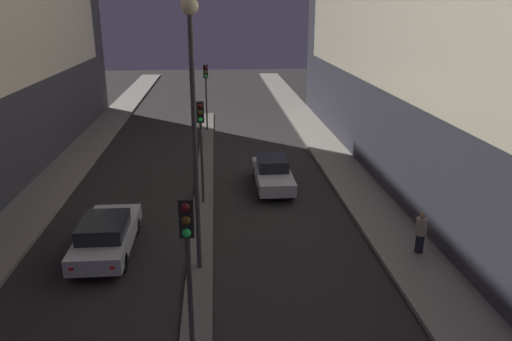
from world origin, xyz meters
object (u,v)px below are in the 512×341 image
car_left_lane (106,235)px  car_right_lane (273,173)px  traffic_light_mid (201,130)px  traffic_light_near (188,250)px  street_lamp (193,93)px  traffic_light_far (206,83)px  pedestrian_on_right_sidewalk (421,232)px

car_left_lane → car_right_lane: car_right_lane is taller
traffic_light_mid → traffic_light_near: bearing=-90.0°
street_lamp → car_left_lane: size_ratio=1.83×
car_left_lane → car_right_lane: 9.44m
traffic_light_far → car_right_lane: traffic_light_far is taller
pedestrian_on_right_sidewalk → street_lamp: bearing=-177.2°
car_right_lane → traffic_light_far: bearing=106.2°
traffic_light_mid → traffic_light_far: bearing=90.0°
traffic_light_far → pedestrian_on_right_sidewalk: size_ratio=3.02×
pedestrian_on_right_sidewalk → traffic_light_mid: bearing=144.6°
traffic_light_near → street_lamp: street_lamp is taller
traffic_light_far → pedestrian_on_right_sidewalk: bearing=-68.0°
traffic_light_near → car_right_lane: (3.42, 13.34, -2.77)m
traffic_light_near → car_left_lane: size_ratio=0.96×
traffic_light_far → car_left_lane: (-3.42, -18.30, -2.78)m
traffic_light_far → car_left_lane: size_ratio=0.96×
traffic_light_far → pedestrian_on_right_sidewalk: (7.89, -19.49, -2.55)m
traffic_light_near → traffic_light_mid: size_ratio=1.00×
traffic_light_mid → car_right_lane: (3.42, 2.09, -2.77)m
traffic_light_near → traffic_light_far: bearing=90.0°
car_left_lane → car_right_lane: bearing=43.6°
traffic_light_near → car_right_lane: traffic_light_near is taller
traffic_light_far → street_lamp: 20.04m
traffic_light_mid → car_left_lane: (-3.42, -4.42, -2.78)m
car_right_lane → pedestrian_on_right_sidewalk: pedestrian_on_right_sidewalk is taller
traffic_light_mid → street_lamp: street_lamp is taller
street_lamp → car_left_lane: (-3.42, 1.57, -5.40)m
traffic_light_near → pedestrian_on_right_sidewalk: bearing=35.6°
pedestrian_on_right_sidewalk → car_left_lane: bearing=174.0°
street_lamp → car_right_lane: 10.30m
street_lamp → traffic_light_mid: bearing=90.0°
car_left_lane → pedestrian_on_right_sidewalk: bearing=-6.0°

